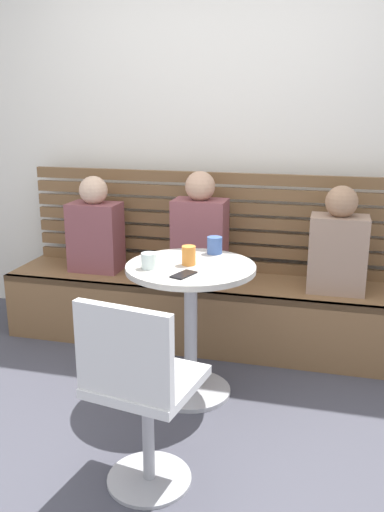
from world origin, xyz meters
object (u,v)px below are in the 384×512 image
object	(u,v)px
booth_bench	(208,311)
cafe_table	(191,305)
cup_tumbler_orange	(189,256)
person_adult	(200,232)
person_child_left	(338,246)
phone_on_table	(184,275)
cup_mug_blue	(215,245)
white_chair	(139,390)
cup_glass_short	(149,261)
person_child_middle	(95,229)

from	to	relation	value
booth_bench	cafe_table	size ratio (longest dim) A/B	3.65
cup_tumbler_orange	person_adult	bearing A→B (deg)	98.99
cup_tumbler_orange	person_child_left	bearing A→B (deg)	40.88
person_child_left	phone_on_table	distance (m)	1.11
booth_bench	cafe_table	xyz separation A→B (m)	(0.06, -0.67, 0.30)
person_child_left	cup_mug_blue	xyz separation A→B (m)	(-0.67, -0.41, 0.06)
cup_mug_blue	cafe_table	bearing A→B (deg)	-106.13
white_chair	cup_glass_short	xyz separation A→B (m)	(-0.19, 0.71, 0.32)
cafe_table	person_child_left	world-z (taller)	person_child_left
person_child_middle	phone_on_table	world-z (taller)	person_child_middle
booth_bench	phone_on_table	xyz separation A→B (m)	(0.07, -0.85, 0.52)
white_chair	cup_glass_short	bearing A→B (deg)	105.37
cup_mug_blue	cup_tumbler_orange	bearing A→B (deg)	-108.60
booth_bench	cup_mug_blue	xyz separation A→B (m)	(0.13, -0.42, 0.57)
white_chair	cup_glass_short	size ratio (longest dim) A/B	10.63
booth_bench	cup_mug_blue	bearing A→B (deg)	-73.18
person_child_left	booth_bench	bearing A→B (deg)	178.80
phone_on_table	person_adult	bearing A→B (deg)	-61.16
phone_on_table	white_chair	bearing A→B (deg)	109.52
person_adult	cup_glass_short	xyz separation A→B (m)	(-0.07, -0.80, 0.03)
phone_on_table	person_child_middle	bearing A→B (deg)	-25.01
person_adult	phone_on_table	size ratio (longest dim) A/B	5.01
cup_mug_blue	cup_glass_short	world-z (taller)	cup_mug_blue
person_child_left	phone_on_table	xyz separation A→B (m)	(-0.73, -0.83, 0.02)
person_child_middle	cup_glass_short	distance (m)	1.04
cafe_table	person_child_left	size ratio (longest dim) A/B	1.14
person_adult	person_child_left	bearing A→B (deg)	-2.40
white_chair	cup_tumbler_orange	world-z (taller)	white_chair
person_child_left	cup_mug_blue	bearing A→B (deg)	-148.87
person_adult	phone_on_table	distance (m)	0.88
person_child_middle	phone_on_table	xyz separation A→B (m)	(0.86, -0.87, 0.02)
booth_bench	cup_glass_short	xyz separation A→B (m)	(-0.14, -0.78, 0.56)
person_adult	phone_on_table	bearing A→B (deg)	-81.39
booth_bench	person_adult	world-z (taller)	person_adult
cup_tumbler_orange	cup_glass_short	distance (m)	0.21
cup_glass_short	phone_on_table	size ratio (longest dim) A/B	0.57
booth_bench	person_child_left	world-z (taller)	person_child_left
white_chair	person_child_left	size ratio (longest dim) A/B	1.31
white_chair	phone_on_table	distance (m)	0.69
white_chair	person_child_middle	bearing A→B (deg)	119.57
person_child_middle	cup_glass_short	size ratio (longest dim) A/B	8.08
booth_bench	person_adult	xyz separation A→B (m)	(-0.06, 0.02, 0.53)
cafe_table	cup_glass_short	distance (m)	0.34
booth_bench	cup_glass_short	size ratio (longest dim) A/B	33.75
white_chair	cup_mug_blue	distance (m)	1.11
person_child_middle	cup_glass_short	xyz separation A→B (m)	(0.66, -0.80, 0.05)
person_adult	cup_mug_blue	world-z (taller)	person_adult
person_child_left	cup_mug_blue	distance (m)	0.79
cafe_table	cup_mug_blue	size ratio (longest dim) A/B	7.79
cup_glass_short	cafe_table	bearing A→B (deg)	29.41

